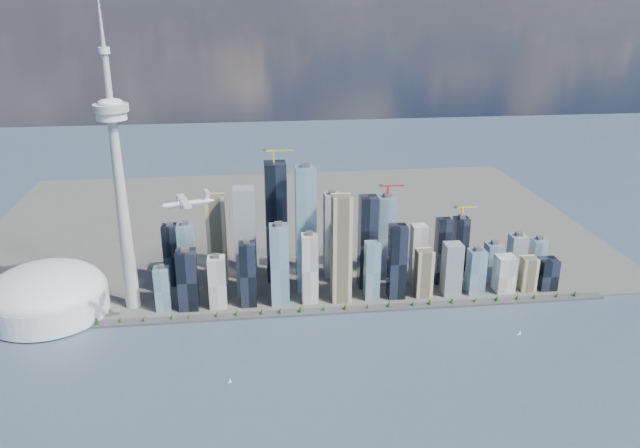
{
  "coord_description": "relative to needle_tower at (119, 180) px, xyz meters",
  "views": [
    {
      "loc": [
        -87.45,
        -713.1,
        525.46
      ],
      "look_at": [
        28.83,
        260.0,
        162.09
      ],
      "focal_mm": 35.0,
      "sensor_mm": 36.0,
      "label": 1
    }
  ],
  "objects": [
    {
      "name": "airplane",
      "position": [
        123.34,
        -156.66,
        7.25
      ],
      "size": [
        78.65,
        70.14,
        19.43
      ],
      "rotation": [
        0.0,
        0.0,
        0.27
      ],
      "color": "silver",
      "rests_on": "ground"
    },
    {
      "name": "seawall",
      "position": [
        300.0,
        -60.0,
        -233.84
      ],
      "size": [
        1100.0,
        22.0,
        4.0
      ],
      "primitive_type": "cube",
      "color": "#383838",
      "rests_on": "ground"
    },
    {
      "name": "needle_tower",
      "position": [
        0.0,
        0.0,
        0.0
      ],
      "size": [
        56.0,
        56.0,
        550.5
      ],
      "color": "#9D9D98",
      "rests_on": "land"
    },
    {
      "name": "ground",
      "position": [
        300.0,
        -310.0,
        -235.84
      ],
      "size": [
        4000.0,
        4000.0,
        0.0
      ],
      "primitive_type": "plane",
      "color": "#314857",
      "rests_on": "ground"
    },
    {
      "name": "land",
      "position": [
        300.0,
        390.0,
        -234.34
      ],
      "size": [
        1400.0,
        900.0,
        3.0
      ],
      "primitive_type": "cube",
      "color": "#4C4C47",
      "rests_on": "ground"
    },
    {
      "name": "shoreline_trees",
      "position": [
        300.0,
        -60.0,
        -227.06
      ],
      "size": [
        960.53,
        7.2,
        8.8
      ],
      "color": "#3F2D1E",
      "rests_on": "seawall"
    },
    {
      "name": "skyscraper_cluster",
      "position": [
        359.62,
        26.82,
        -155.68
      ],
      "size": [
        736.0,
        142.0,
        258.3
      ],
      "color": "black",
      "rests_on": "land"
    },
    {
      "name": "dome_stadium",
      "position": [
        -140.0,
        -10.0,
        -196.4
      ],
      "size": [
        200.0,
        200.0,
        86.0
      ],
      "color": "white",
      "rests_on": "land"
    },
    {
      "name": "sailboat_west",
      "position": [
        174.09,
        -252.32,
        -233.2
      ],
      "size": [
        5.76,
        3.54,
        8.23
      ],
      "rotation": [
        0.0,
        0.0,
        0.42
      ],
      "color": "white",
      "rests_on": "ground"
    },
    {
      "name": "sailboat_east",
      "position": [
        644.06,
        -173.57,
        -232.83
      ],
      "size": [
        6.8,
        2.6,
        9.38
      ],
      "rotation": [
        0.0,
        0.0,
        0.14
      ],
      "color": "white",
      "rests_on": "ground"
    }
  ]
}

